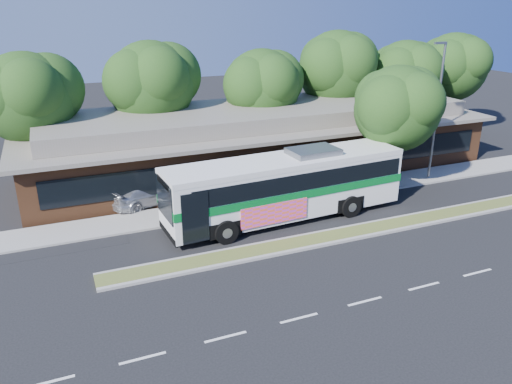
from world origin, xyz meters
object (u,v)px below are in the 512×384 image
(lamp_post, at_px, (437,108))
(transit_bus, at_px, (287,182))
(sidewalk_tree, at_px, (401,106))
(sedan, at_px, (149,193))

(lamp_post, bearing_deg, transit_bus, -169.51)
(lamp_post, bearing_deg, sidewalk_tree, -173.38)
(sidewalk_tree, bearing_deg, lamp_post, 6.62)
(lamp_post, distance_m, transit_bus, 12.38)
(lamp_post, height_order, sidewalk_tree, lamp_post)
(transit_bus, bearing_deg, sidewalk_tree, 8.44)
(lamp_post, distance_m, sedan, 19.24)
(lamp_post, height_order, sedan, lamp_post)
(sedan, distance_m, sidewalk_tree, 16.39)
(transit_bus, height_order, sidewalk_tree, sidewalk_tree)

